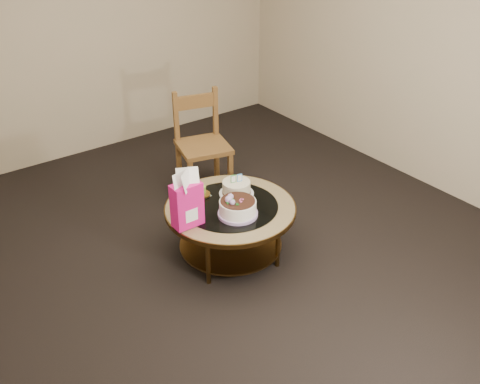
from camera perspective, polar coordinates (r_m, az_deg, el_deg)
ground at (r=4.38m, az=-0.99°, el=-6.54°), size 5.00×5.00×0.00m
room_walls at (r=3.66m, az=-1.21°, el=13.11°), size 4.52×5.02×2.61m
coffee_table at (r=4.16m, az=-1.03°, el=-2.38°), size 1.02×1.02×0.46m
decorated_cake at (r=3.97m, az=-0.27°, el=-1.78°), size 0.30×0.30×0.17m
cream_cake at (r=4.24m, az=-0.38°, el=0.42°), size 0.28×0.28×0.18m
gift_bag at (r=3.80m, az=-5.71°, el=-0.76°), size 0.22×0.16×0.44m
pillar_candle at (r=4.23m, az=-4.08°, el=-0.06°), size 0.13×0.13×0.10m
dining_chair at (r=5.02m, az=-4.08°, el=5.15°), size 0.55×0.55×0.97m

